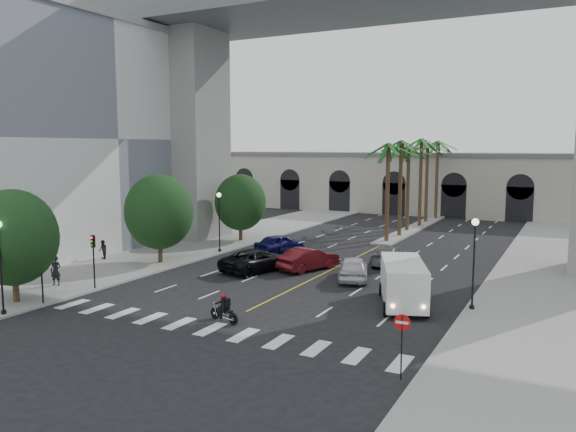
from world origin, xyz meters
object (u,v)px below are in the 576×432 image
object	(u,v)px
traffic_signal_near	(41,264)
car_e	(279,243)
lamp_post_left_near	(0,259)
traffic_signal_far	(93,253)
cargo_van	(403,282)
motorcycle_rider	(225,309)
car_b	(309,259)
car_d	(390,255)
pedestrian_a	(56,271)
pedestrian_b	(103,250)
car_a	(353,268)
do_not_enter_sign	(402,332)
lamp_post_right	(474,256)
car_c	(257,260)
lamp_post_left_far	(219,217)

from	to	relation	value
traffic_signal_near	car_e	xyz separation A→B (m)	(4.49, 21.07, -1.68)
lamp_post_left_near	traffic_signal_far	world-z (taller)	lamp_post_left_near
car_e	cargo_van	bearing A→B (deg)	158.50
lamp_post_left_near	traffic_signal_near	xyz separation A→B (m)	(0.10, 2.50, -0.71)
motorcycle_rider	car_b	size ratio (longest dim) A/B	0.40
car_d	pedestrian_a	size ratio (longest dim) A/B	2.62
cargo_van	pedestrian_b	size ratio (longest dim) A/B	4.17
lamp_post_left_near	traffic_signal_far	bearing A→B (deg)	89.12
car_b	car_a	bearing A→B (deg)	-178.98
traffic_signal_far	car_e	xyz separation A→B (m)	(4.49, 17.07, -1.68)
traffic_signal_near	cargo_van	size ratio (longest dim) A/B	0.55
car_a	cargo_van	xyz separation A→B (m)	(4.94, -4.82, 0.62)
motorcycle_rider	do_not_enter_sign	world-z (taller)	do_not_enter_sign
car_d	pedestrian_b	size ratio (longest dim) A/B	3.27
lamp_post_right	car_a	bearing A→B (deg)	155.18
car_d	pedestrian_a	distance (m)	24.64
traffic_signal_near	car_e	size ratio (longest dim) A/B	0.75
lamp_post_left_near	car_c	size ratio (longest dim) A/B	0.89
traffic_signal_near	car_c	size ratio (longest dim) A/B	0.61
traffic_signal_near	traffic_signal_far	xyz separation A→B (m)	(0.00, 4.00, 0.00)
motorcycle_rider	car_c	xyz separation A→B (m)	(-4.79, 11.46, 0.14)
lamp_post_left_near	pedestrian_a	size ratio (longest dim) A/B	2.70
motorcycle_rider	pedestrian_a	bearing A→B (deg)	-168.18
pedestrian_a	lamp_post_right	bearing A→B (deg)	-5.43
car_b	cargo_van	distance (m)	11.04
lamp_post_left_far	do_not_enter_sign	distance (m)	29.12
lamp_post_right	traffic_signal_near	xyz separation A→B (m)	(-22.70, -10.50, -0.71)
car_d	pedestrian_a	bearing A→B (deg)	43.77
car_c	car_b	bearing A→B (deg)	-131.08
lamp_post_right	motorcycle_rider	size ratio (longest dim) A/B	2.56
traffic_signal_near	car_d	world-z (taller)	traffic_signal_near
do_not_enter_sign	pedestrian_b	bearing A→B (deg)	153.83
traffic_signal_near	do_not_enter_sign	size ratio (longest dim) A/B	1.34
lamp_post_right	car_b	xyz separation A→B (m)	(-12.90, 5.46, -2.36)
traffic_signal_near	do_not_enter_sign	bearing A→B (deg)	-1.71
car_d	pedestrian_a	world-z (taller)	pedestrian_a
lamp_post_left_near	car_d	xyz separation A→B (m)	(14.77, 23.17, -2.47)
motorcycle_rider	car_b	xyz separation A→B (m)	(-1.49, 13.61, 0.16)
car_b	car_e	bearing A→B (deg)	-24.06
lamp_post_right	car_e	size ratio (longest dim) A/B	1.09
traffic_signal_far	motorcycle_rider	size ratio (longest dim) A/B	1.75
motorcycle_rider	traffic_signal_near	bearing A→B (deg)	-152.36
car_a	lamp_post_left_far	bearing A→B (deg)	-34.94
lamp_post_left_far	traffic_signal_near	size ratio (longest dim) A/B	1.47
car_b	lamp_post_left_far	bearing A→B (deg)	5.47
lamp_post_left_far	pedestrian_b	xyz separation A→B (m)	(-6.52, -7.30, -2.28)
cargo_van	pedestrian_a	world-z (taller)	cargo_van
lamp_post_left_near	traffic_signal_far	distance (m)	6.54
traffic_signal_near	motorcycle_rider	size ratio (longest dim) A/B	1.75
motorcycle_rider	cargo_van	size ratio (longest dim) A/B	0.32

